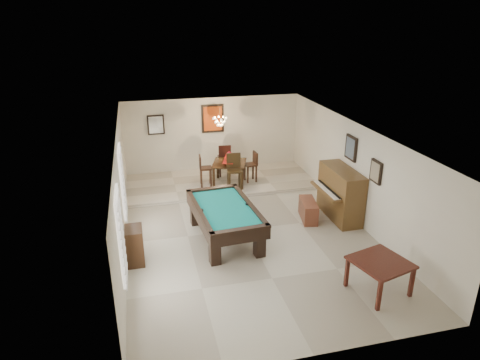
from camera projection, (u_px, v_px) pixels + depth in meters
name	position (u px, v px, depth m)	size (l,w,h in m)	color
ground_plane	(246.00, 230.00, 11.09)	(6.00, 9.00, 0.02)	beige
wall_back	(213.00, 135.00, 14.67)	(6.00, 0.04, 2.60)	silver
wall_front	(319.00, 290.00, 6.54)	(6.00, 0.04, 2.60)	silver
wall_left	(121.00, 195.00, 9.94)	(0.04, 9.00, 2.60)	silver
wall_right	(356.00, 173.00, 11.27)	(0.04, 9.00, 2.60)	silver
ceiling	(246.00, 132.00, 10.13)	(6.00, 9.00, 0.04)	white
dining_step	(221.00, 182.00, 14.00)	(6.00, 2.50, 0.12)	beige
window_left_front	(121.00, 235.00, 7.92)	(0.06, 1.00, 1.70)	white
window_left_rear	(122.00, 181.00, 10.45)	(0.06, 1.00, 1.70)	white
pool_table	(225.00, 223.00, 10.48)	(1.38, 2.54, 0.85)	black
square_table	(379.00, 276.00, 8.53)	(1.01, 1.01, 0.70)	#38140E
upright_piano	(335.00, 194.00, 11.49)	(0.93, 1.66, 1.39)	brown
piano_bench	(308.00, 210.00, 11.55)	(0.37, 0.95, 0.53)	brown
apothecary_chest	(135.00, 246.00, 9.48)	(0.38, 0.57, 0.85)	black
dining_table	(229.00, 171.00, 13.58)	(1.01, 1.01, 0.83)	black
flower_vase	(229.00, 155.00, 13.38)	(0.14, 0.14, 0.24)	#A10D1C
dining_chair_south	(234.00, 173.00, 12.93)	(0.43, 0.43, 1.17)	black
dining_chair_north	(224.00, 160.00, 14.24)	(0.40, 0.40, 1.09)	black
dining_chair_west	(206.00, 171.00, 13.40)	(0.37, 0.37, 1.00)	black
dining_chair_east	(250.00, 167.00, 13.75)	(0.36, 0.36, 0.98)	black
chandelier	(220.00, 118.00, 13.17)	(0.44, 0.44, 0.60)	#FFE5B2
back_painting	(213.00, 119.00, 14.41)	(0.75, 0.06, 0.95)	#D84C14
back_mirror	(156.00, 125.00, 14.03)	(0.55, 0.06, 0.65)	white
right_picture_upper	(351.00, 148.00, 11.31)	(0.06, 0.55, 0.65)	slate
right_picture_lower	(376.00, 172.00, 10.21)	(0.06, 0.45, 0.55)	gray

